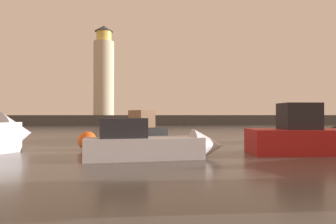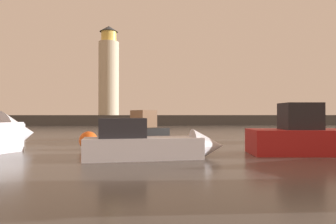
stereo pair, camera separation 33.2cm
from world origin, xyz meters
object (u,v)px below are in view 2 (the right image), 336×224
at_px(motorboat_1, 158,145).
at_px(motorboat_4, 132,131).
at_px(lighthouse, 109,73).
at_px(motorboat_0, 333,138).
at_px(mooring_buoy, 88,141).

bearing_deg(motorboat_1, motorboat_4, 98.66).
height_order(motorboat_1, motorboat_4, motorboat_4).
height_order(lighthouse, motorboat_1, lighthouse).
xyz_separation_m(motorboat_0, motorboat_4, (-10.25, 8.83, -0.08)).
xyz_separation_m(lighthouse, mooring_buoy, (3.03, -39.28, -9.11)).
bearing_deg(mooring_buoy, motorboat_1, -45.13).
height_order(lighthouse, motorboat_4, lighthouse).
relative_size(motorboat_0, motorboat_1, 1.20).
distance_m(lighthouse, motorboat_0, 45.94).
bearing_deg(motorboat_1, motorboat_0, 4.72).
bearing_deg(motorboat_4, motorboat_0, -40.73).
distance_m(motorboat_0, motorboat_1, 8.83).
bearing_deg(motorboat_4, mooring_buoy, -111.49).
xyz_separation_m(motorboat_4, mooring_buoy, (-2.28, -5.80, -0.19)).
relative_size(lighthouse, mooring_buoy, 15.78).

